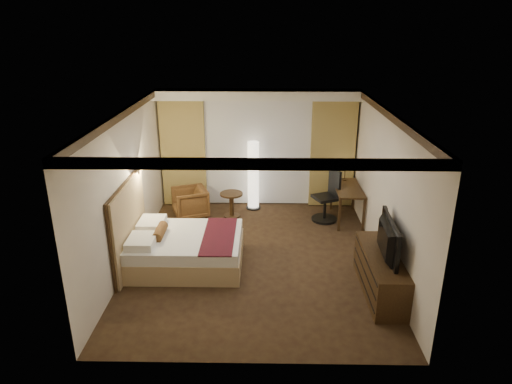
{
  "coord_description": "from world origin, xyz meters",
  "views": [
    {
      "loc": [
        0.14,
        -7.42,
        4.09
      ],
      "look_at": [
        0.0,
        0.4,
        1.15
      ],
      "focal_mm": 32.0,
      "sensor_mm": 36.0,
      "label": 1
    }
  ],
  "objects_px": {
    "dresser": "(380,273)",
    "side_table": "(232,205)",
    "desk": "(347,203)",
    "floor_lamp": "(253,175)",
    "television": "(382,236)",
    "bed": "(187,250)",
    "office_chair": "(325,196)",
    "armchair": "(190,201)"
  },
  "relations": [
    {
      "from": "armchair",
      "to": "floor_lamp",
      "type": "bearing_deg",
      "value": 89.1
    },
    {
      "from": "dresser",
      "to": "side_table",
      "type": "bearing_deg",
      "value": 130.75
    },
    {
      "from": "floor_lamp",
      "to": "desk",
      "type": "height_order",
      "value": "floor_lamp"
    },
    {
      "from": "floor_lamp",
      "to": "office_chair",
      "type": "distance_m",
      "value": 1.72
    },
    {
      "from": "floor_lamp",
      "to": "television",
      "type": "height_order",
      "value": "floor_lamp"
    },
    {
      "from": "bed",
      "to": "floor_lamp",
      "type": "relative_size",
      "value": 1.22
    },
    {
      "from": "floor_lamp",
      "to": "armchair",
      "type": "bearing_deg",
      "value": -159.84
    },
    {
      "from": "office_chair",
      "to": "floor_lamp",
      "type": "bearing_deg",
      "value": 133.58
    },
    {
      "from": "desk",
      "to": "dresser",
      "type": "bearing_deg",
      "value": -89.0
    },
    {
      "from": "office_chair",
      "to": "bed",
      "type": "bearing_deg",
      "value": -167.14
    },
    {
      "from": "armchair",
      "to": "office_chair",
      "type": "bearing_deg",
      "value": 65.95
    },
    {
      "from": "side_table",
      "to": "office_chair",
      "type": "distance_m",
      "value": 2.06
    },
    {
      "from": "bed",
      "to": "office_chair",
      "type": "xyz_separation_m",
      "value": [
        2.69,
        1.98,
        0.29
      ]
    },
    {
      "from": "office_chair",
      "to": "dresser",
      "type": "height_order",
      "value": "office_chair"
    },
    {
      "from": "bed",
      "to": "office_chair",
      "type": "height_order",
      "value": "office_chair"
    },
    {
      "from": "desk",
      "to": "dresser",
      "type": "height_order",
      "value": "desk"
    },
    {
      "from": "bed",
      "to": "television",
      "type": "xyz_separation_m",
      "value": [
        3.19,
        -0.83,
        0.72
      ]
    },
    {
      "from": "floor_lamp",
      "to": "dresser",
      "type": "distance_m",
      "value": 4.08
    },
    {
      "from": "floor_lamp",
      "to": "television",
      "type": "relative_size",
      "value": 1.38
    },
    {
      "from": "side_table",
      "to": "television",
      "type": "height_order",
      "value": "television"
    },
    {
      "from": "floor_lamp",
      "to": "office_chair",
      "type": "height_order",
      "value": "floor_lamp"
    },
    {
      "from": "television",
      "to": "side_table",
      "type": "bearing_deg",
      "value": 43.28
    },
    {
      "from": "floor_lamp",
      "to": "desk",
      "type": "bearing_deg",
      "value": -16.67
    },
    {
      "from": "floor_lamp",
      "to": "dresser",
      "type": "height_order",
      "value": "floor_lamp"
    },
    {
      "from": "bed",
      "to": "floor_lamp",
      "type": "height_order",
      "value": "floor_lamp"
    },
    {
      "from": "bed",
      "to": "desk",
      "type": "height_order",
      "value": "desk"
    },
    {
      "from": "armchair",
      "to": "desk",
      "type": "distance_m",
      "value": 3.44
    },
    {
      "from": "bed",
      "to": "armchair",
      "type": "relative_size",
      "value": 2.68
    },
    {
      "from": "bed",
      "to": "floor_lamp",
      "type": "xyz_separation_m",
      "value": [
        1.12,
        2.64,
        0.51
      ]
    },
    {
      "from": "floor_lamp",
      "to": "television",
      "type": "xyz_separation_m",
      "value": [
        2.07,
        -3.47,
        0.2
      ]
    },
    {
      "from": "floor_lamp",
      "to": "office_chair",
      "type": "xyz_separation_m",
      "value": [
        1.57,
        -0.66,
        -0.23
      ]
    },
    {
      "from": "office_chair",
      "to": "dresser",
      "type": "xyz_separation_m",
      "value": [
        0.53,
        -2.81,
        -0.24
      ]
    },
    {
      "from": "armchair",
      "to": "dresser",
      "type": "height_order",
      "value": "armchair"
    },
    {
      "from": "bed",
      "to": "desk",
      "type": "relative_size",
      "value": 1.54
    },
    {
      "from": "side_table",
      "to": "desk",
      "type": "height_order",
      "value": "desk"
    },
    {
      "from": "desk",
      "to": "office_chair",
      "type": "distance_m",
      "value": 0.52
    },
    {
      "from": "desk",
      "to": "dresser",
      "type": "relative_size",
      "value": 0.74
    },
    {
      "from": "dresser",
      "to": "floor_lamp",
      "type": "bearing_deg",
      "value": 121.16
    },
    {
      "from": "floor_lamp",
      "to": "television",
      "type": "bearing_deg",
      "value": -59.2
    },
    {
      "from": "armchair",
      "to": "dresser",
      "type": "relative_size",
      "value": 0.42
    },
    {
      "from": "armchair",
      "to": "floor_lamp",
      "type": "distance_m",
      "value": 1.54
    },
    {
      "from": "desk",
      "to": "office_chair",
      "type": "xyz_separation_m",
      "value": [
        -0.48,
        -0.05,
        0.2
      ]
    }
  ]
}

